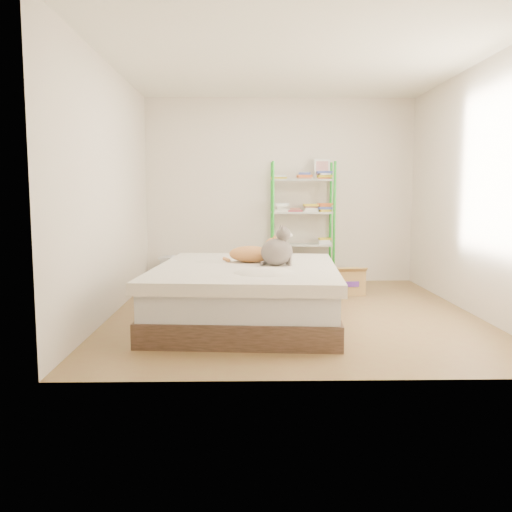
{
  "coord_description": "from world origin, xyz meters",
  "views": [
    {
      "loc": [
        -0.5,
        -5.66,
        1.28
      ],
      "look_at": [
        -0.39,
        -0.07,
        0.62
      ],
      "focal_mm": 38.0,
      "sensor_mm": 36.0,
      "label": 1
    }
  ],
  "objects_px": {
    "bed": "(247,293)",
    "orange_cat": "(251,252)",
    "grey_cat": "(277,246)",
    "cardboard_box": "(344,281)",
    "shelf_unit": "(303,220)",
    "white_bin": "(174,270)"
  },
  "relations": [
    {
      "from": "bed",
      "to": "shelf_unit",
      "type": "bearing_deg",
      "value": 75.26
    },
    {
      "from": "grey_cat",
      "to": "shelf_unit",
      "type": "bearing_deg",
      "value": -20.35
    },
    {
      "from": "bed",
      "to": "cardboard_box",
      "type": "xyz_separation_m",
      "value": [
        1.24,
        1.45,
        -0.12
      ]
    },
    {
      "from": "shelf_unit",
      "to": "cardboard_box",
      "type": "xyz_separation_m",
      "value": [
        0.45,
        -0.79,
        -0.74
      ]
    },
    {
      "from": "bed",
      "to": "cardboard_box",
      "type": "relative_size",
      "value": 4.84
    },
    {
      "from": "shelf_unit",
      "to": "white_bin",
      "type": "height_order",
      "value": "shelf_unit"
    },
    {
      "from": "orange_cat",
      "to": "grey_cat",
      "type": "height_order",
      "value": "grey_cat"
    },
    {
      "from": "grey_cat",
      "to": "shelf_unit",
      "type": "relative_size",
      "value": 0.22
    },
    {
      "from": "bed",
      "to": "shelf_unit",
      "type": "relative_size",
      "value": 1.34
    },
    {
      "from": "shelf_unit",
      "to": "white_bin",
      "type": "bearing_deg",
      "value": -179.01
    },
    {
      "from": "bed",
      "to": "orange_cat",
      "type": "height_order",
      "value": "orange_cat"
    },
    {
      "from": "white_bin",
      "to": "shelf_unit",
      "type": "bearing_deg",
      "value": 0.99
    },
    {
      "from": "grey_cat",
      "to": "shelf_unit",
      "type": "distance_m",
      "value": 2.29
    },
    {
      "from": "bed",
      "to": "grey_cat",
      "type": "bearing_deg",
      "value": 6.8
    },
    {
      "from": "orange_cat",
      "to": "bed",
      "type": "bearing_deg",
      "value": -88.69
    },
    {
      "from": "orange_cat",
      "to": "shelf_unit",
      "type": "height_order",
      "value": "shelf_unit"
    },
    {
      "from": "bed",
      "to": "orange_cat",
      "type": "distance_m",
      "value": 0.47
    },
    {
      "from": "grey_cat",
      "to": "white_bin",
      "type": "relative_size",
      "value": 0.93
    },
    {
      "from": "grey_cat",
      "to": "bed",
      "type": "bearing_deg",
      "value": 84.21
    },
    {
      "from": "grey_cat",
      "to": "white_bin",
      "type": "height_order",
      "value": "grey_cat"
    },
    {
      "from": "white_bin",
      "to": "grey_cat",
      "type": "bearing_deg",
      "value": -59.34
    },
    {
      "from": "orange_cat",
      "to": "grey_cat",
      "type": "bearing_deg",
      "value": -33.49
    }
  ]
}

